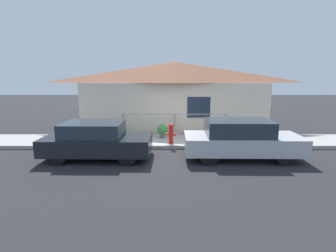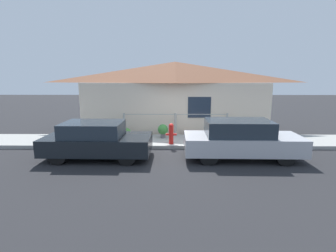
% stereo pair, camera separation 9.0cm
% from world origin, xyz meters
% --- Properties ---
extents(ground_plane, '(60.00, 60.00, 0.00)m').
position_xyz_m(ground_plane, '(0.00, 0.00, 0.00)').
color(ground_plane, '#262628').
extents(sidewalk, '(24.00, 2.08, 0.15)m').
position_xyz_m(sidewalk, '(0.00, 1.04, 0.07)').
color(sidewalk, '#9E9E99').
rests_on(sidewalk, ground_plane).
extents(house, '(9.62, 2.23, 3.60)m').
position_xyz_m(house, '(0.00, 3.38, 2.88)').
color(house, beige).
rests_on(house, ground_plane).
extents(fence, '(4.90, 0.10, 1.04)m').
position_xyz_m(fence, '(0.00, 1.93, 0.73)').
color(fence, '#999993').
rests_on(fence, sidewalk).
extents(car_left, '(3.77, 1.77, 1.31)m').
position_xyz_m(car_left, '(-2.85, -1.13, 0.66)').
color(car_left, black).
rests_on(car_left, ground_plane).
extents(car_right, '(4.09, 1.73, 1.38)m').
position_xyz_m(car_right, '(2.26, -1.13, 0.70)').
color(car_right, '#B7B7BC').
rests_on(car_right, ground_plane).
extents(fire_hydrant, '(0.45, 0.20, 0.85)m').
position_xyz_m(fire_hydrant, '(-0.20, 0.34, 0.59)').
color(fire_hydrant, red).
rests_on(fire_hydrant, sidewalk).
extents(potted_plant_near_hydrant, '(0.46, 0.46, 0.62)m').
position_xyz_m(potted_plant_near_hydrant, '(-0.57, 1.37, 0.51)').
color(potted_plant_near_hydrant, slate).
rests_on(potted_plant_near_hydrant, sidewalk).
extents(potted_plant_by_fence, '(0.40, 0.40, 0.49)m').
position_xyz_m(potted_plant_by_fence, '(-2.18, 1.16, 0.42)').
color(potted_plant_by_fence, slate).
rests_on(potted_plant_by_fence, sidewalk).
extents(potted_plant_corner, '(0.43, 0.43, 0.55)m').
position_xyz_m(potted_plant_corner, '(2.39, 1.37, 0.45)').
color(potted_plant_corner, '#9E5638').
rests_on(potted_plant_corner, sidewalk).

